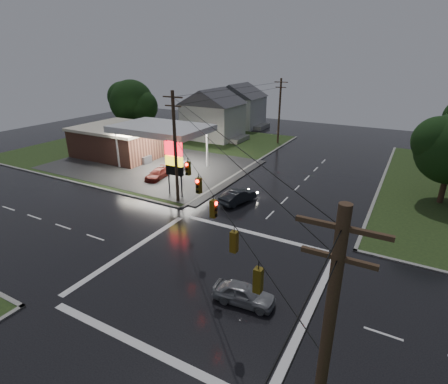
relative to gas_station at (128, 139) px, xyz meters
The scene contains 14 objects.
ground 32.46m from the gas_station, 37.50° to the right, with size 120.00×120.00×0.00m, color black.
grass_nw 6.79m from the gas_station, 92.95° to the left, with size 36.00×36.00×0.08m, color #1D3115.
gas_station is the anchor object (origin of this frame).
pylon_sign 17.81m from the gas_station, 31.22° to the right, with size 2.00×0.35×6.00m.
utility_pole_nw 19.38m from the gas_station, 32.23° to the right, with size 2.20×0.32×11.00m.
utility_pole_se 45.83m from the gas_station, 39.70° to the right, with size 2.20×0.32×11.00m.
utility_pole_n 24.60m from the gas_station, 48.53° to the left, with size 2.20×0.32×10.50m.
traffic_signals 32.63m from the gas_station, 37.50° to the right, with size 26.87×26.87×1.47m.
house_near 17.07m from the gas_station, 73.83° to the left, with size 11.05×8.48×8.60m.
house_far 28.61m from the gas_station, 82.50° to the left, with size 11.05×8.48×8.60m.
tree_nw_behind 13.63m from the gas_station, 128.42° to the left, with size 8.93×7.60×10.00m.
car_north 23.06m from the gas_station, 19.17° to the right, with size 1.50×4.29×1.41m, color black.
car_crossing 35.85m from the gas_station, 36.03° to the right, with size 1.54×3.83×1.30m, color gray.
car_pump 11.60m from the gas_station, 29.89° to the right, with size 1.66×4.09×1.19m, color maroon.
Camera 1 is at (10.56, -17.05, 14.11)m, focal length 28.00 mm.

